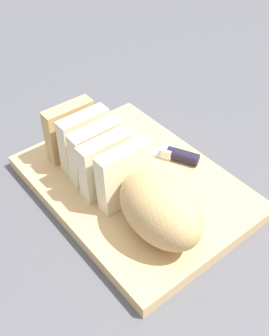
% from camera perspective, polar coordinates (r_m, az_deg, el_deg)
% --- Properties ---
extents(ground_plane, '(3.00, 3.00, 0.00)m').
position_cam_1_polar(ground_plane, '(0.73, -0.00, -3.12)').
color(ground_plane, '#4C4C51').
extents(cutting_board, '(0.40, 0.30, 0.02)m').
position_cam_1_polar(cutting_board, '(0.72, -0.00, -2.45)').
color(cutting_board, tan).
rests_on(cutting_board, ground_plane).
extents(bread_loaf, '(0.33, 0.11, 0.11)m').
position_cam_1_polar(bread_loaf, '(0.64, -1.03, -1.76)').
color(bread_loaf, tan).
rests_on(bread_loaf, cutting_board).
extents(bread_knife, '(0.23, 0.12, 0.02)m').
position_cam_1_polar(bread_knife, '(0.76, 4.32, 2.23)').
color(bread_knife, silver).
rests_on(bread_knife, cutting_board).
extents(crumb_near_knife, '(0.00, 0.00, 0.00)m').
position_cam_1_polar(crumb_near_knife, '(0.69, 1.62, -3.59)').
color(crumb_near_knife, '#996633').
rests_on(crumb_near_knife, cutting_board).
extents(crumb_near_loaf, '(0.01, 0.01, 0.01)m').
position_cam_1_polar(crumb_near_loaf, '(0.72, -0.57, -1.21)').
color(crumb_near_loaf, '#996633').
rests_on(crumb_near_loaf, cutting_board).
extents(crumb_stray_left, '(0.01, 0.01, 0.01)m').
position_cam_1_polar(crumb_stray_left, '(0.71, -1.50, -1.93)').
color(crumb_stray_left, '#996633').
rests_on(crumb_stray_left, cutting_board).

